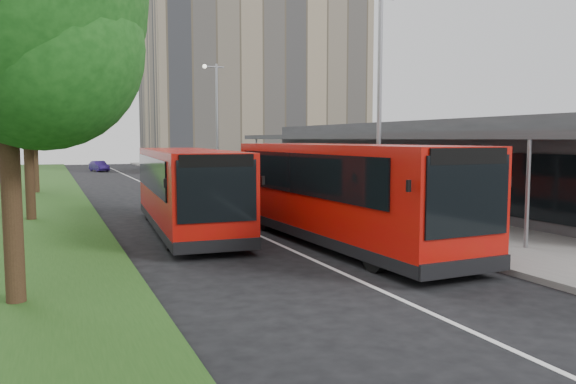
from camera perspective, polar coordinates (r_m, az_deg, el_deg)
name	(u,v)px	position (r m, az deg, el deg)	size (l,w,h in m)	color
ground	(290,250)	(16.27, 0.25, -5.89)	(120.00, 120.00, 0.00)	black
pavement	(253,187)	(36.90, -3.60, 0.56)	(5.00, 80.00, 0.15)	slate
grass_verge	(36,195)	(34.77, -24.21, -0.24)	(5.00, 80.00, 0.10)	#224917
lane_centre_line	(178,199)	(30.47, -11.08, -0.68)	(0.12, 70.00, 0.01)	silver
kerb_dashes	(217,190)	(35.13, -7.20, 0.17)	(0.12, 56.00, 0.01)	silver
office_block	(253,84)	(60.46, -3.53, 10.91)	(22.00, 12.00, 18.00)	gray
station_building	(428,162)	(28.46, 14.02, 2.94)	(7.70, 26.00, 4.00)	#313133
tree_near	(3,17)	(11.90, -27.01, 15.52)	(5.20, 5.20, 8.35)	#342214
tree_mid	(25,84)	(23.78, -25.13, 9.86)	(5.05, 5.05, 8.12)	#342214
tree_far	(33,108)	(35.73, -24.51, 7.77)	(4.78, 4.78, 7.68)	#342214
lamp_post_near	(377,94)	(19.71, 9.07, 9.80)	(1.44, 0.28, 8.00)	gray
lamp_post_far	(216,116)	(38.13, -7.35, 7.66)	(1.44, 0.28, 8.00)	gray
bus_main	(342,194)	(16.94, 5.50, -0.16)	(3.07, 10.77, 3.02)	#B20D09
bus_second	(187,190)	(19.62, -10.21, 0.23)	(3.20, 10.09, 2.81)	#B20D09
litter_bin	(302,191)	(28.27, 1.39, 0.10)	(0.47, 0.47, 0.84)	#331E15
bollard	(241,180)	(35.12, -4.84, 1.19)	(0.15, 0.15, 0.93)	#FFAF0D
car_near	(147,167)	(54.38, -14.14, 2.43)	(1.22, 3.04, 1.04)	#5F0D14
car_far	(99,166)	(58.41, -18.64, 2.50)	(1.10, 3.14, 1.03)	navy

